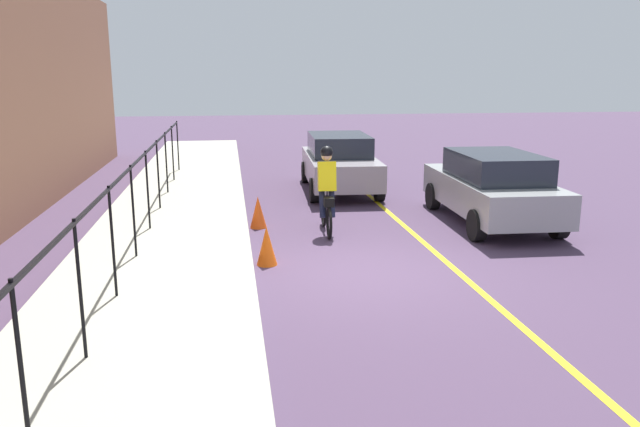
% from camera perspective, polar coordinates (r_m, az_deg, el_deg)
% --- Properties ---
extents(ground_plane, '(80.00, 80.00, 0.00)m').
position_cam_1_polar(ground_plane, '(10.47, 3.85, -5.39)').
color(ground_plane, '#46344C').
extents(lane_line_centre, '(36.00, 0.12, 0.01)m').
position_cam_1_polar(lane_line_centre, '(10.91, 12.13, -4.88)').
color(lane_line_centre, yellow).
rests_on(lane_line_centre, ground).
extents(sidewalk, '(40.00, 3.20, 0.15)m').
position_cam_1_polar(sidewalk, '(10.30, -15.06, -5.67)').
color(sidewalk, '#9D9D8C').
rests_on(sidewalk, ground).
extents(iron_fence, '(19.98, 0.04, 1.60)m').
position_cam_1_polar(iron_fence, '(11.01, -16.93, 2.23)').
color(iron_fence, black).
rests_on(iron_fence, sidewalk).
extents(cyclist_lead, '(1.71, 0.37, 1.83)m').
position_cam_1_polar(cyclist_lead, '(12.71, 0.63, 2.14)').
color(cyclist_lead, black).
rests_on(cyclist_lead, ground).
extents(patrol_sedan, '(4.46, 2.04, 1.58)m').
position_cam_1_polar(patrol_sedan, '(14.16, 15.54, 2.42)').
color(patrol_sedan, '#939697').
rests_on(patrol_sedan, ground).
extents(parked_sedan_rear, '(4.48, 2.09, 1.58)m').
position_cam_1_polar(parked_sedan_rear, '(17.46, 1.80, 4.77)').
color(parked_sedan_rear, '#989197').
rests_on(parked_sedan_rear, ground).
extents(traffic_cone_near, '(0.36, 0.36, 0.69)m').
position_cam_1_polar(traffic_cone_near, '(10.77, -4.93, -2.97)').
color(traffic_cone_near, '#FA5E11').
rests_on(traffic_cone_near, ground).
extents(traffic_cone_far, '(0.36, 0.36, 0.69)m').
position_cam_1_polar(traffic_cone_far, '(13.37, -5.71, 0.13)').
color(traffic_cone_far, '#F95515').
rests_on(traffic_cone_far, ground).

